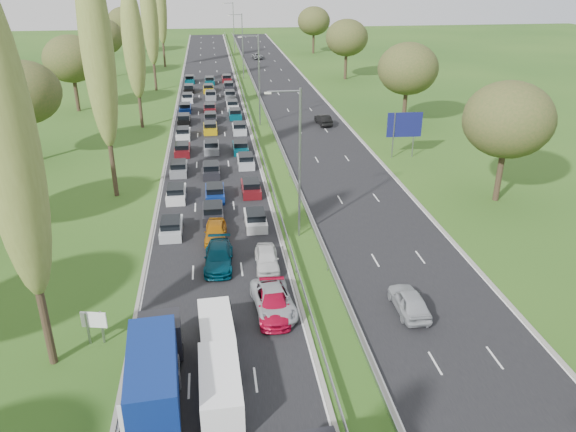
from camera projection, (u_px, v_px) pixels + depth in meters
ground at (259, 121)px, 79.32m from camera, size 260.00×260.00×0.00m
near_carriageway at (211, 119)px, 80.74m from camera, size 10.50×215.00×0.04m
far_carriageway at (303, 115)px, 82.42m from camera, size 10.50×215.00×0.04m
central_reservation at (257, 113)px, 81.36m from camera, size 2.36×215.00×0.32m
lamp_columns at (259, 81)px, 75.06m from camera, size 0.18×140.18×12.00m
poplar_row at (121, 43)px, 61.57m from camera, size 2.80×127.80×22.44m
woodland_left at (14, 99)px, 57.18m from camera, size 8.00×166.00×11.10m
woodland_right at (431, 81)px, 66.55m from camera, size 8.00×153.00×11.10m
traffic_queue_fill at (211, 125)px, 75.97m from camera, size 9.14×69.76×0.80m
near_car_2 at (157, 360)px, 30.17m from camera, size 2.57×5.51×1.53m
near_car_7 at (219, 257)px, 40.92m from camera, size 2.31×5.10×1.45m
near_car_8 at (215, 231)px, 44.85m from camera, size 1.95×4.31×1.44m
near_car_10 at (274, 300)px, 35.64m from camera, size 2.82×5.38×1.44m
near_car_11 at (274, 305)px, 35.22m from camera, size 2.19×4.87×1.38m
near_car_12 at (267, 259)px, 40.72m from camera, size 1.81×4.21×1.42m
far_car_0 at (409, 301)px, 35.49m from camera, size 1.79×4.41×1.50m
far_car_1 at (323, 120)px, 77.34m from camera, size 1.87×4.44×1.42m
far_car_2 at (257, 56)px, 132.22m from camera, size 2.45×4.83×1.31m
blue_lorry at (155, 370)px, 27.83m from camera, size 2.31×8.32×3.51m
white_van_front at (220, 385)px, 27.98m from camera, size 2.01×5.12×2.06m
white_van_rear at (217, 331)px, 32.21m from camera, size 1.87×4.77×1.92m
info_sign at (94, 323)px, 32.27m from camera, size 1.49×0.42×2.10m
direction_sign at (404, 127)px, 63.14m from camera, size 4.00×0.28×5.20m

